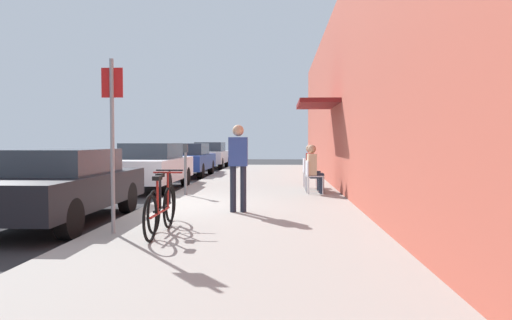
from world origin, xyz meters
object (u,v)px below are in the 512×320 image
parked_car_3 (210,155)px  bicycle_0 (160,210)px  parking_meter (186,165)px  cafe_chair_0 (312,174)px  cafe_chair_1 (310,172)px  parked_car_1 (151,166)px  seated_patron_1 (312,166)px  pedestrian_standing (238,161)px  seated_patron_0 (314,167)px  parked_car_2 (188,159)px  street_sign (112,132)px  cafe_chair_2 (308,171)px  bicycle_1 (163,205)px  parked_car_0 (61,185)px

parked_car_3 → bicycle_0: bearing=-83.5°
parking_meter → cafe_chair_0: size_ratio=1.52×
cafe_chair_1 → parked_car_1: bearing=169.2°
parked_car_1 → seated_patron_1: size_ratio=3.41×
pedestrian_standing → seated_patron_0: bearing=63.4°
cafe_chair_0 → pedestrian_standing: pedestrian_standing is taller
parked_car_2 → street_sign: (1.50, -13.15, 0.91)m
street_sign → cafe_chair_2: (3.32, 7.29, -1.02)m
street_sign → cafe_chair_1: 7.37m
street_sign → seated_patron_0: street_sign is taller
parked_car_1 → seated_patron_0: 5.20m
parked_car_3 → street_sign: size_ratio=1.69×
bicycle_0 → bicycle_1: 0.57m
cafe_chair_1 → cafe_chair_2: 0.79m
parked_car_2 → bicycle_0: size_ratio=2.57×
cafe_chair_0 → seated_patron_1: 0.90m
bicycle_1 → cafe_chair_0: size_ratio=1.97×
parking_meter → bicycle_1: parking_meter is taller
parked_car_0 → seated_patron_1: (4.88, 5.03, 0.11)m
parked_car_1 → seated_patron_0: parked_car_1 is taller
parking_meter → parked_car_3: bearing=96.2°
cafe_chair_0 → cafe_chair_2: bearing=90.0°
bicycle_0 → cafe_chair_0: bearing=65.5°
cafe_chair_0 → cafe_chair_2: 1.67m
bicycle_0 → seated_patron_1: seated_patron_1 is taller
street_sign → parked_car_3: bearing=94.4°
cafe_chair_2 → pedestrian_standing: 5.36m
parked_car_2 → seated_patron_1: (4.88, -6.66, 0.08)m
bicycle_0 → seated_patron_1: 7.08m
seated_patron_0 → parking_meter: bearing=-171.0°
parking_meter → pedestrian_standing: 3.32m
cafe_chair_0 → pedestrian_standing: (-1.65, -3.40, 0.50)m
cafe_chair_0 → parked_car_0: bearing=-139.3°
cafe_chair_2 → pedestrian_standing: pedestrian_standing is taller
parked_car_0 → street_sign: street_sign is taller
seated_patron_0 → bicycle_0: bearing=-115.0°
parked_car_0 → bicycle_0: 2.71m
parking_meter → parked_car_1: bearing=123.7°
bicycle_1 → seated_patron_0: seated_patron_0 is taller
parked_car_2 → cafe_chair_2: parked_car_2 is taller
parked_car_2 → cafe_chair_2: bearing=-50.6°
street_sign → bicycle_0: size_ratio=1.52×
parking_meter → bicycle_1: 4.65m
street_sign → parked_car_0: bearing=135.8°
parked_car_3 → cafe_chair_1: size_ratio=5.06×
pedestrian_standing → street_sign: bearing=-127.2°
seated_patron_0 → parked_car_1: bearing=159.8°
street_sign → pedestrian_standing: size_ratio=1.53×
parking_meter → cafe_chair_0: (3.27, 0.52, -0.26)m
seated_patron_0 → pedestrian_standing: pedestrian_standing is taller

